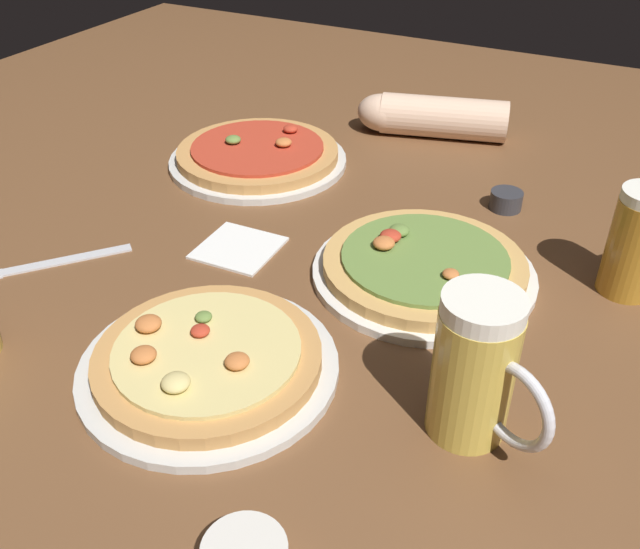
{
  "coord_description": "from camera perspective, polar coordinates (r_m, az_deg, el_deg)",
  "views": [
    {
      "loc": [
        0.36,
        -0.69,
        0.56
      ],
      "look_at": [
        0.0,
        0.0,
        0.02
      ],
      "focal_mm": 38.82,
      "sensor_mm": 36.0,
      "label": 1
    }
  ],
  "objects": [
    {
      "name": "napkin_folded",
      "position": [
        1.04,
        -6.74,
        2.28
      ],
      "size": [
        0.12,
        0.12,
        0.01
      ],
      "primitive_type": "cube",
      "rotation": [
        0.0,
        0.0,
        0.03
      ],
      "color": "white",
      "rests_on": "ground_plane"
    },
    {
      "name": "pizza_plate_side",
      "position": [
        0.98,
        8.53,
        0.64
      ],
      "size": [
        0.31,
        0.31,
        0.05
      ],
      "color": "silver",
      "rests_on": "ground_plane"
    },
    {
      "name": "ground_plane",
      "position": [
        0.96,
        0.0,
        -1.71
      ],
      "size": [
        2.4,
        2.4,
        0.03
      ],
      "primitive_type": "cube",
      "color": "brown"
    },
    {
      "name": "knife_right",
      "position": [
        1.07,
        -21.7,
        0.84
      ],
      "size": [
        0.17,
        0.2,
        0.01
      ],
      "color": "silver",
      "rests_on": "ground_plane"
    },
    {
      "name": "pizza_plate_far",
      "position": [
        1.29,
        -5.13,
        9.76
      ],
      "size": [
        0.33,
        0.33,
        0.05
      ],
      "color": "silver",
      "rests_on": "ground_plane"
    },
    {
      "name": "diner_arm",
      "position": [
        1.42,
        8.79,
        12.78
      ],
      "size": [
        0.3,
        0.14,
        0.08
      ],
      "color": "beige",
      "rests_on": "ground_plane"
    },
    {
      "name": "ramekin_sauce",
      "position": [
        1.18,
        15.08,
        5.94
      ],
      "size": [
        0.05,
        0.05,
        0.03
      ],
      "primitive_type": "cylinder",
      "color": "#333338",
      "rests_on": "ground_plane"
    },
    {
      "name": "beer_mug_dark",
      "position": [
        1.0,
        24.86,
        2.4
      ],
      "size": [
        0.11,
        0.11,
        0.15
      ],
      "color": "#B27A23",
      "rests_on": "ground_plane"
    },
    {
      "name": "beer_mug_amber",
      "position": [
        0.72,
        12.81,
        -7.68
      ],
      "size": [
        0.14,
        0.1,
        0.17
      ],
      "color": "gold",
      "rests_on": "ground_plane"
    },
    {
      "name": "pizza_plate_near",
      "position": [
        0.82,
        -9.25,
        -7.01
      ],
      "size": [
        0.31,
        0.31,
        0.05
      ],
      "color": "silver",
      "rests_on": "ground_plane"
    }
  ]
}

